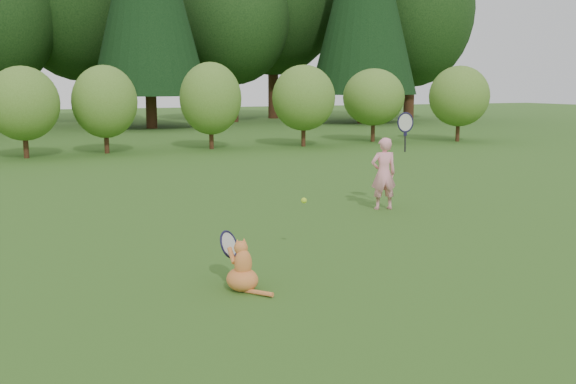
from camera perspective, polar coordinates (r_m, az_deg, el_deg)
name	(u,v)px	position (r m, az deg, el deg)	size (l,w,h in m)	color
ground	(299,266)	(7.19, 1.02, -6.59)	(100.00, 100.00, 0.00)	#224F16
shrub_row	(119,105)	(19.53, -14.77, 7.46)	(28.00, 3.00, 2.80)	#4C7324
child	(384,172)	(10.43, 8.55, 1.78)	(0.66, 0.37, 1.75)	pink
cat	(242,264)	(6.34, -4.15, -6.36)	(0.42, 0.77, 0.69)	#BD7224
tennis_ball	(304,201)	(7.62, 1.43, -0.76)	(0.07, 0.07, 0.07)	#9CD118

